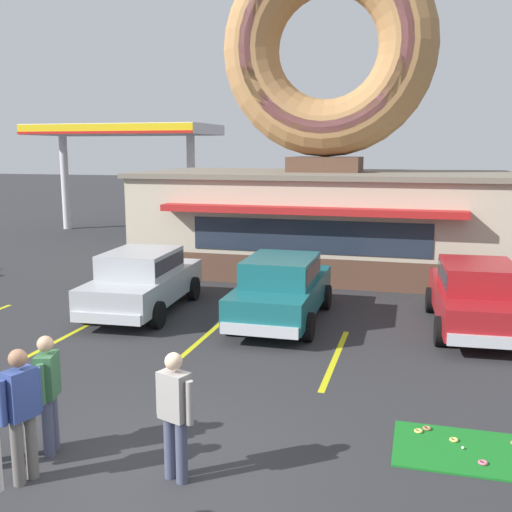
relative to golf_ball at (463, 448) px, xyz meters
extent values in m
plane|color=#2D2D30|center=(-4.08, -1.72, -0.05)|extent=(160.00, 160.00, 0.00)
cube|color=brown|center=(-3.91, 12.28, 0.40)|extent=(12.00, 6.00, 0.90)
cube|color=beige|center=(-3.91, 12.28, 2.00)|extent=(12.00, 6.00, 2.30)
cube|color=slate|center=(-3.91, 12.28, 3.23)|extent=(12.30, 6.30, 0.16)
cube|color=#B21E1E|center=(-3.91, 8.98, 2.30)|extent=(9.00, 0.60, 0.20)
cube|color=#232D3D|center=(-3.91, 9.26, 1.50)|extent=(7.20, 0.03, 1.00)
cube|color=brown|center=(-3.91, 12.28, 3.56)|extent=(2.40, 1.80, 0.50)
torus|color=#B27F4C|center=(-3.91, 12.28, 7.36)|extent=(7.10, 1.90, 7.10)
torus|color=#D8728C|center=(-3.91, 11.85, 7.36)|extent=(6.25, 1.05, 6.24)
torus|color=#D8667F|center=(0.23, -0.34, 0.00)|extent=(0.13, 0.13, 0.04)
torus|color=#A5724C|center=(-0.48, 0.49, 0.00)|extent=(0.13, 0.13, 0.04)
torus|color=#E5C666|center=(-0.60, 0.36, 0.00)|extent=(0.13, 0.13, 0.04)
torus|color=#E5C666|center=(-0.11, 0.21, 0.00)|extent=(0.13, 0.13, 0.04)
sphere|color=white|center=(0.00, 0.00, 0.00)|extent=(0.04, 0.04, 0.04)
cube|color=#196066|center=(-3.85, 5.57, 0.61)|extent=(1.81, 4.42, 0.68)
cube|color=#196066|center=(-3.85, 5.42, 1.25)|extent=(1.58, 2.12, 0.60)
cube|color=#232D3D|center=(-3.85, 5.42, 1.27)|extent=(1.61, 2.03, 0.36)
cube|color=silver|center=(-3.88, 7.80, 0.37)|extent=(1.67, 0.12, 0.24)
cube|color=silver|center=(-3.83, 3.34, 0.37)|extent=(1.67, 0.12, 0.24)
cylinder|color=black|center=(-4.75, 6.92, 0.27)|extent=(0.23, 0.64, 0.64)
cylinder|color=black|center=(-2.99, 6.94, 0.27)|extent=(0.23, 0.64, 0.64)
cylinder|color=black|center=(-4.72, 4.19, 0.27)|extent=(0.23, 0.64, 0.64)
cylinder|color=black|center=(-2.96, 4.21, 0.27)|extent=(0.23, 0.64, 0.64)
cube|color=#B2B5BA|center=(-7.49, 5.52, 0.61)|extent=(2.03, 4.50, 0.68)
cube|color=#B2B5BA|center=(-7.48, 5.37, 1.25)|extent=(1.69, 2.19, 0.60)
cube|color=#232D3D|center=(-7.48, 5.37, 1.27)|extent=(1.71, 2.11, 0.36)
cube|color=silver|center=(-7.62, 7.75, 0.37)|extent=(1.67, 0.20, 0.24)
cube|color=silver|center=(-7.35, 3.30, 0.37)|extent=(1.67, 0.20, 0.24)
cylinder|color=black|center=(-8.45, 6.83, 0.27)|extent=(0.26, 0.65, 0.64)
cylinder|color=black|center=(-6.69, 6.94, 0.27)|extent=(0.26, 0.65, 0.64)
cylinder|color=black|center=(-8.28, 4.11, 0.27)|extent=(0.26, 0.65, 0.64)
cylinder|color=black|center=(-6.52, 4.22, 0.27)|extent=(0.26, 0.65, 0.64)
cube|color=maroon|center=(0.60, 6.05, 0.61)|extent=(2.03, 4.50, 0.68)
cube|color=maroon|center=(0.61, 5.90, 1.25)|extent=(1.69, 2.19, 0.60)
cube|color=#232D3D|center=(0.61, 5.90, 1.27)|extent=(1.71, 2.11, 0.36)
cube|color=silver|center=(0.46, 8.28, 0.37)|extent=(1.67, 0.20, 0.24)
cube|color=silver|center=(0.74, 3.83, 0.37)|extent=(1.67, 0.20, 0.24)
cylinder|color=black|center=(-0.36, 7.36, 0.27)|extent=(0.26, 0.65, 0.64)
cylinder|color=black|center=(1.39, 7.47, 0.27)|extent=(0.26, 0.65, 0.64)
cylinder|color=black|center=(-0.19, 4.64, 0.27)|extent=(0.26, 0.65, 0.64)
cylinder|color=#474C66|center=(-3.45, -1.76, 0.36)|extent=(0.15, 0.15, 0.83)
cylinder|color=#474C66|center=(-3.64, -1.69, 0.36)|extent=(0.15, 0.15, 0.83)
cube|color=gray|center=(-3.55, -1.72, 1.08)|extent=(0.44, 0.36, 0.60)
cylinder|color=gray|center=(-3.31, -1.81, 1.05)|extent=(0.10, 0.10, 0.56)
cylinder|color=gray|center=(-3.78, -1.64, 1.05)|extent=(0.10, 0.10, 0.56)
sphere|color=beige|center=(-3.55, -1.72, 1.52)|extent=(0.22, 0.22, 0.22)
cylinder|color=slate|center=(-5.33, -2.16, 0.38)|extent=(0.15, 0.15, 0.85)
cylinder|color=slate|center=(-5.39, -2.35, 0.38)|extent=(0.15, 0.15, 0.85)
cube|color=#33478C|center=(-5.36, -2.25, 1.11)|extent=(0.34, 0.43, 0.62)
cylinder|color=#33478C|center=(-5.28, -2.01, 1.08)|extent=(0.10, 0.10, 0.57)
cylinder|color=#33478C|center=(-5.44, -2.49, 1.08)|extent=(0.10, 0.10, 0.57)
sphere|color=#9E7051|center=(-5.36, -2.25, 1.57)|extent=(0.23, 0.23, 0.23)
cylinder|color=#474C66|center=(-5.50, -1.44, 0.36)|extent=(0.15, 0.15, 0.82)
cylinder|color=#474C66|center=(-5.45, -1.63, 0.36)|extent=(0.15, 0.15, 0.82)
cube|color=#386B42|center=(-5.48, -1.53, 1.07)|extent=(0.34, 0.43, 0.60)
cylinder|color=#386B42|center=(-5.55, -1.29, 1.04)|extent=(0.10, 0.10, 0.55)
cylinder|color=#386B42|center=(-5.41, -1.77, 1.04)|extent=(0.10, 0.10, 0.55)
sphere|color=tan|center=(-5.48, -1.53, 1.51)|extent=(0.22, 0.22, 0.22)
cylinder|color=#232833|center=(-9.52, 9.49, 0.42)|extent=(0.56, 0.56, 0.95)
torus|color=black|center=(-9.52, 9.49, 0.90)|extent=(0.57, 0.57, 0.05)
cylinder|color=silver|center=(-18.56, 19.27, 2.35)|extent=(0.40, 0.40, 4.80)
cylinder|color=silver|center=(-11.56, 19.27, 2.35)|extent=(0.40, 0.40, 4.80)
cube|color=silver|center=(-15.06, 19.27, 5.00)|extent=(9.00, 4.40, 0.50)
cube|color=yellow|center=(-15.06, 17.05, 5.00)|extent=(9.00, 0.04, 0.44)
cube|color=red|center=(-15.06, 17.03, 4.83)|extent=(9.00, 0.04, 0.12)
cube|color=yellow|center=(-8.23, 3.28, -0.05)|extent=(0.12, 3.60, 0.01)
cube|color=yellow|center=(-5.23, 3.28, -0.05)|extent=(0.12, 3.60, 0.01)
cube|color=yellow|center=(-2.23, 3.28, -0.05)|extent=(0.12, 3.60, 0.01)
camera|label=1|loc=(-0.73, -8.17, 4.08)|focal=42.00mm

